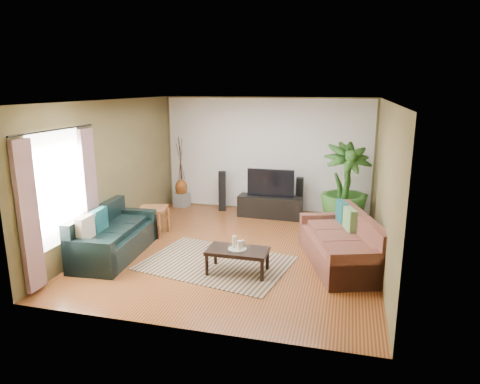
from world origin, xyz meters
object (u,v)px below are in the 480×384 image
(sofa_left, at_px, (115,233))
(potted_plant, at_px, (345,186))
(sofa_right, at_px, (340,240))
(side_table, at_px, (153,221))
(pedestal, at_px, (182,200))
(speaker_left, at_px, (222,191))
(vase, at_px, (181,188))
(speaker_right, at_px, (299,196))
(coffee_table, at_px, (238,261))
(television, at_px, (271,183))
(tv_stand, at_px, (270,207))

(sofa_left, height_order, potted_plant, potted_plant)
(sofa_right, relative_size, side_table, 3.68)
(pedestal, relative_size, side_table, 0.58)
(speaker_left, bearing_deg, sofa_right, -57.15)
(speaker_left, relative_size, vase, 2.27)
(sofa_right, height_order, speaker_right, speaker_right)
(coffee_table, height_order, speaker_left, speaker_left)
(coffee_table, distance_m, potted_plant, 3.27)
(television, bearing_deg, sofa_left, -127.16)
(coffee_table, relative_size, speaker_left, 1.02)
(speaker_left, bearing_deg, side_table, -127.43)
(side_table, bearing_deg, vase, 96.35)
(potted_plant, bearing_deg, vase, 169.77)
(television, distance_m, side_table, 2.79)
(sofa_left, distance_m, potted_plant, 4.71)
(pedestal, distance_m, side_table, 2.13)
(pedestal, bearing_deg, speaker_left, -4.13)
(television, xyz_separation_m, vase, (-2.32, 0.33, -0.32))
(potted_plant, distance_m, vase, 4.05)
(sofa_left, bearing_deg, side_table, -11.99)
(speaker_right, distance_m, pedestal, 2.96)
(sofa_left, relative_size, potted_plant, 1.08)
(vase, height_order, side_table, vase)
(coffee_table, distance_m, side_table, 2.53)
(sofa_left, xyz_separation_m, pedestal, (-0.06, 3.30, -0.26))
(sofa_right, bearing_deg, potted_plant, 160.83)
(tv_stand, xyz_separation_m, vase, (-2.32, 0.35, 0.24))
(pedestal, bearing_deg, sofa_left, -88.89)
(sofa_left, bearing_deg, vase, -2.74)
(television, bearing_deg, sofa_right, -55.50)
(sofa_right, height_order, coffee_table, sofa_right)
(tv_stand, height_order, side_table, side_table)
(speaker_left, bearing_deg, pedestal, 161.27)
(speaker_right, height_order, pedestal, speaker_right)
(coffee_table, relative_size, tv_stand, 0.67)
(coffee_table, distance_m, speaker_right, 3.53)
(sofa_right, height_order, pedestal, sofa_right)
(coffee_table, height_order, speaker_right, speaker_right)
(speaker_right, bearing_deg, speaker_left, -178.75)
(television, distance_m, potted_plant, 1.70)
(tv_stand, distance_m, potted_plant, 1.81)
(speaker_left, distance_m, vase, 1.09)
(potted_plant, bearing_deg, speaker_right, 144.91)
(sofa_right, distance_m, pedestal, 4.79)
(sofa_right, distance_m, speaker_right, 2.88)
(potted_plant, distance_m, side_table, 4.03)
(tv_stand, height_order, vase, vase)
(side_table, bearing_deg, potted_plant, 20.48)
(tv_stand, bearing_deg, sofa_left, -125.55)
(coffee_table, relative_size, side_table, 1.72)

